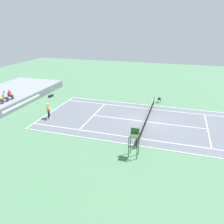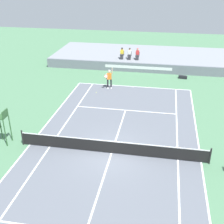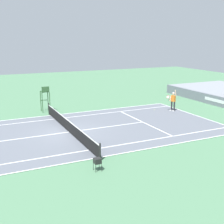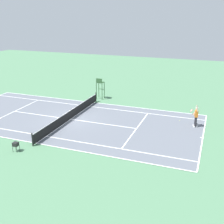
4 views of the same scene
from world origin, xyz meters
name	(u,v)px [view 4 (image 4 of 4)]	position (x,y,z in m)	size (l,w,h in m)	color
ground_plane	(71,119)	(0.00, 0.00, 0.00)	(80.00, 80.00, 0.00)	#4C7A56
court	(71,119)	(0.00, 0.00, 0.01)	(11.08, 23.88, 0.03)	slate
net	(70,114)	(0.00, 0.00, 0.52)	(11.98, 0.10, 1.07)	black
tennis_player	(196,116)	(-2.25, 11.07, 0.99)	(0.74, 0.76, 2.08)	#232328
tennis_ball	(180,120)	(-3.23, 9.64, 0.03)	(0.07, 0.07, 0.07)	#D1E533
umpire_chair	(100,86)	(-7.18, 0.00, 1.56)	(0.77, 0.77, 2.44)	#2D562D
ball_hopper	(16,144)	(7.07, -0.63, 0.57)	(0.36, 0.36, 0.70)	black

